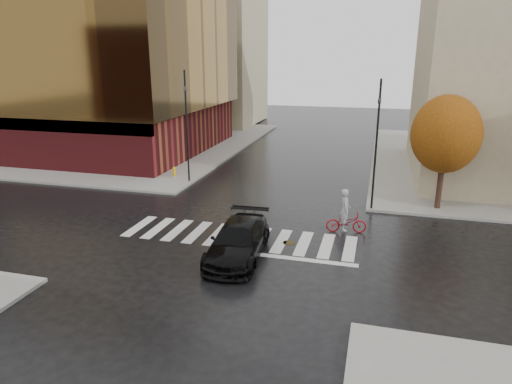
{
  "coord_description": "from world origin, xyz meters",
  "views": [
    {
      "loc": [
        6.42,
        -19.69,
        8.78
      ],
      "look_at": [
        0.57,
        1.78,
        2.0
      ],
      "focal_mm": 32.0,
      "sensor_mm": 36.0,
      "label": 1
    }
  ],
  "objects_px": {
    "sedan": "(238,241)",
    "fire_hydrant": "(174,171)",
    "cyclist": "(346,218)",
    "traffic_light_ne": "(377,137)",
    "traffic_light_nw": "(186,119)"
  },
  "relations": [
    {
      "from": "sedan",
      "to": "fire_hydrant",
      "type": "distance_m",
      "value": 14.61
    },
    {
      "from": "sedan",
      "to": "traffic_light_ne",
      "type": "relative_size",
      "value": 0.74
    },
    {
      "from": "fire_hydrant",
      "to": "cyclist",
      "type": "bearing_deg",
      "value": -29.98
    },
    {
      "from": "traffic_light_ne",
      "to": "sedan",
      "type": "bearing_deg",
      "value": 78.8
    },
    {
      "from": "sedan",
      "to": "cyclist",
      "type": "bearing_deg",
      "value": 40.66
    },
    {
      "from": "sedan",
      "to": "traffic_light_ne",
      "type": "height_order",
      "value": "traffic_light_ne"
    },
    {
      "from": "traffic_light_nw",
      "to": "fire_hydrant",
      "type": "bearing_deg",
      "value": -131.42
    },
    {
      "from": "sedan",
      "to": "traffic_light_nw",
      "type": "height_order",
      "value": "traffic_light_nw"
    },
    {
      "from": "sedan",
      "to": "cyclist",
      "type": "height_order",
      "value": "cyclist"
    },
    {
      "from": "sedan",
      "to": "fire_hydrant",
      "type": "height_order",
      "value": "sedan"
    },
    {
      "from": "cyclist",
      "to": "fire_hydrant",
      "type": "bearing_deg",
      "value": 51.34
    },
    {
      "from": "cyclist",
      "to": "fire_hydrant",
      "type": "height_order",
      "value": "cyclist"
    },
    {
      "from": "sedan",
      "to": "cyclist",
      "type": "distance_m",
      "value": 6.14
    },
    {
      "from": "cyclist",
      "to": "traffic_light_ne",
      "type": "height_order",
      "value": "traffic_light_ne"
    },
    {
      "from": "sedan",
      "to": "traffic_light_ne",
      "type": "bearing_deg",
      "value": 51.67
    }
  ]
}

